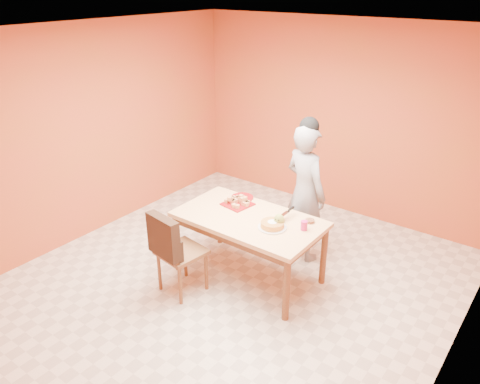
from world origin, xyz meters
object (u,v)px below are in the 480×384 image
Objects in this scene: dining_table at (249,225)px; person at (305,193)px; red_dinner_plate at (242,197)px; sponge_cake at (272,224)px; dining_chair at (180,251)px; magenta_glass at (304,225)px; checker_tin at (310,221)px; pastry_platter at (238,204)px; egg_ornament at (279,221)px.

person reaches higher than dining_table.
sponge_cake is (0.68, -0.39, 0.03)m from red_dinner_plate.
magenta_glass is (1.04, 0.78, 0.30)m from dining_chair.
person reaches higher than checker_tin.
pastry_platter is at bearing 176.64° from magenta_glass.
sponge_cake reaches higher than checker_tin.
sponge_cake reaches higher than red_dinner_plate.
egg_ornament is (0.67, -0.16, 0.07)m from pastry_platter.
sponge_cake is at bearing 114.49° from person.
person is at bearing 73.00° from dining_chair.
red_dinner_plate is 1.08× the size of sponge_cake.
red_dinner_plate is 1.00m from magenta_glass.
egg_ornament is at bearing -24.62° from red_dinner_plate.
egg_ornament is (0.38, 0.02, 0.17)m from dining_table.
dining_chair is 9.73× the size of checker_tin.
dining_chair is at bearing -143.15° from magenta_glass.
red_dinner_plate is (0.07, 1.01, 0.26)m from dining_chair.
pastry_platter is (-0.54, -0.61, -0.07)m from person.
egg_ornament is at bearing 48.04° from dining_chair.
dining_chair is 3.97× the size of sponge_cake.
dining_table is at bearing -169.00° from magenta_glass.
person is 11.11× the size of egg_ornament.
dining_chair reaches higher than egg_ornament.
person is 5.64× the size of pastry_platter.
dining_table is 15.77× the size of magenta_glass.
dining_chair is (-0.42, -0.66, -0.16)m from dining_table.
checker_tin reaches higher than dining_table.
egg_ornament reaches higher than sponge_cake.
person reaches higher than sponge_cake.
sponge_cake is at bearing 47.19° from dining_chair.
person reaches higher than magenta_glass.
magenta_glass is at bearing -79.97° from checker_tin.
dining_table is 1.64× the size of dining_chair.
checker_tin reaches higher than red_dinner_plate.
pastry_platter is at bearing 67.54° from person.
magenta_glass reaches higher than sponge_cake.
red_dinner_plate is at bearing 150.15° from sponge_cake.
pastry_platter is 1.12× the size of red_dinner_plate.
checker_tin is at bearing 51.59° from dining_chair.
red_dinner_plate is at bearing 166.65° from magenta_glass.
magenta_glass reaches higher than checker_tin.
dining_chair is at bearing -149.73° from egg_ornament.
checker_tin is at bearing 53.74° from sponge_cake.
person is 0.78m from egg_ornament.
checker_tin is (0.21, 0.29, -0.06)m from egg_ornament.
pastry_platter is (0.14, 0.83, 0.26)m from dining_chair.
person is 0.82m from pastry_platter.
dining_chair is at bearing -136.36° from checker_tin.
sponge_cake is 2.45× the size of checker_tin.
egg_ornament is (0.73, -0.33, 0.07)m from red_dinner_plate.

